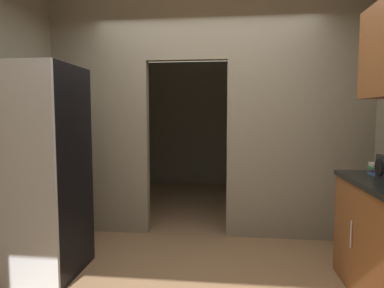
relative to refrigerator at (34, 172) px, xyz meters
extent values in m
cube|color=gray|center=(0.17, 1.15, 0.50)|extent=(1.14, 0.12, 2.83)
cube|color=gray|center=(2.47, 1.15, 0.50)|extent=(1.60, 0.12, 2.83)
cube|color=gray|center=(1.21, 1.15, 1.51)|extent=(0.93, 0.12, 0.79)
cube|color=gray|center=(1.43, 4.07, 0.50)|extent=(3.67, 0.10, 2.83)
cube|color=gray|center=(-0.35, 2.61, 0.50)|extent=(0.10, 2.93, 2.83)
cube|color=gray|center=(3.21, 2.61, 0.50)|extent=(0.10, 2.93, 2.83)
cube|color=black|center=(0.00, 0.02, 0.00)|extent=(0.77, 0.67, 1.83)
cube|color=#B7BABC|center=(0.00, -0.34, 0.00)|extent=(0.77, 0.03, 1.83)
cylinder|color=#B7BABC|center=(2.65, -0.06, -0.43)|extent=(0.01, 0.01, 0.22)
cylinder|color=black|center=(2.84, -0.05, 0.10)|extent=(0.01, 0.13, 0.13)
cube|color=#2D609E|center=(2.93, 0.14, 0.01)|extent=(0.14, 0.15, 0.02)
cube|color=#8C3893|center=(2.93, 0.14, 0.03)|extent=(0.11, 0.14, 0.03)
cube|color=#388C47|center=(2.92, 0.14, 0.06)|extent=(0.14, 0.17, 0.03)
cube|color=beige|center=(2.92, 0.14, 0.09)|extent=(0.14, 0.16, 0.03)
camera|label=1|loc=(1.70, -2.73, 0.49)|focal=31.44mm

